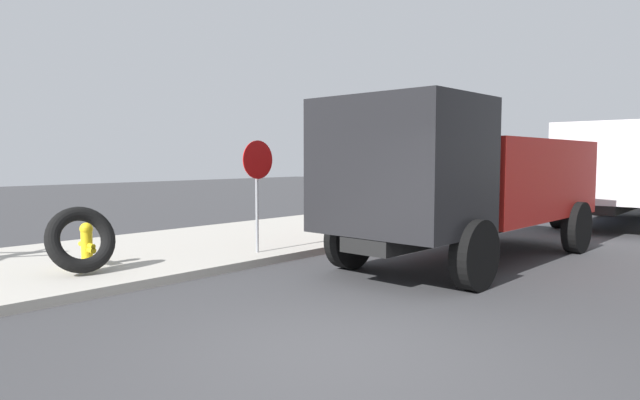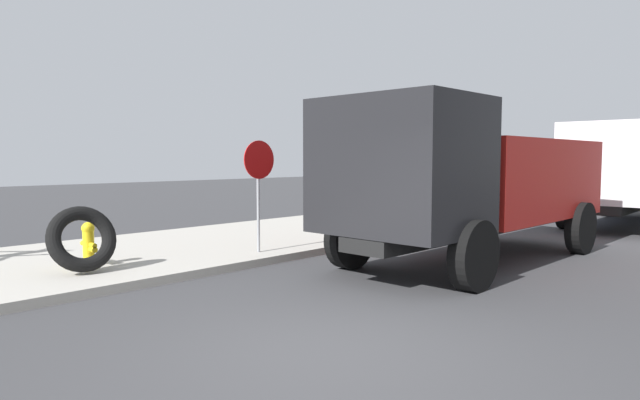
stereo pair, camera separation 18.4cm
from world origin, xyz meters
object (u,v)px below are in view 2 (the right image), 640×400
at_px(dump_truck_blue, 633,172).
at_px(stop_sign, 259,175).
at_px(loose_tire, 82,239).
at_px(fire_hydrant, 89,242).
at_px(dump_truck_red, 470,180).

bearing_deg(dump_truck_blue, stop_sign, 161.28).
bearing_deg(loose_tire, stop_sign, -10.20).
distance_m(fire_hydrant, stop_sign, 3.35).
xyz_separation_m(fire_hydrant, stop_sign, (2.94, -1.12, 1.14)).
bearing_deg(stop_sign, fire_hydrant, 159.05).
distance_m(fire_hydrant, loose_tire, 0.65).
xyz_separation_m(fire_hydrant, dump_truck_red, (5.61, -4.29, 1.05)).
relative_size(fire_hydrant, stop_sign, 0.34).
distance_m(loose_tire, stop_sign, 3.47).
bearing_deg(loose_tire, dump_truck_red, -32.22).
bearing_deg(fire_hydrant, loose_tire, -122.39).
height_order(stop_sign, dump_truck_blue, dump_truck_blue).
bearing_deg(dump_truck_red, stop_sign, 130.23).
bearing_deg(dump_truck_red, dump_truck_blue, -4.68).
distance_m(loose_tire, dump_truck_blue, 15.42).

